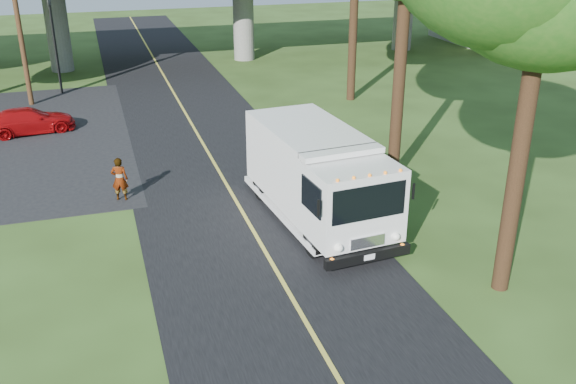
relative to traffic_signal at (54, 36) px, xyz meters
name	(u,v)px	position (x,y,z in m)	size (l,w,h in m)	color
ground	(319,347)	(6.00, -26.00, -3.20)	(120.00, 120.00, 0.00)	#2C4117
road	(227,186)	(6.00, -16.00, -3.19)	(7.00, 90.00, 0.02)	black
lane_line	(227,186)	(6.00, -16.00, -3.17)	(0.12, 90.00, 0.01)	gold
traffic_signal	(54,36)	(0.00, 0.00, 0.00)	(0.18, 0.22, 5.20)	black
utility_pole	(17,15)	(-1.50, -2.00, 1.40)	(1.60, 0.26, 9.00)	#472D19
step_van	(317,174)	(8.19, -19.61, -1.58)	(3.22, 7.29, 2.98)	white
red_sedan	(29,121)	(-1.28, -7.08, -2.62)	(1.63, 4.00, 1.16)	#9F090B
pedestrian	(120,179)	(2.20, -16.08, -2.41)	(0.57, 0.38, 1.57)	gray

